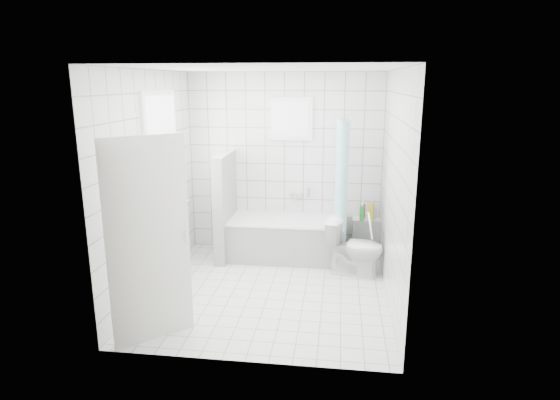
# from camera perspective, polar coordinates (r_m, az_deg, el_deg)

# --- Properties ---
(ground) EXTENTS (3.00, 3.00, 0.00)m
(ground) POSITION_cam_1_polar(r_m,az_deg,el_deg) (5.78, -1.29, -10.97)
(ground) COLOR white
(ground) RESTS_ON ground
(ceiling) EXTENTS (3.00, 3.00, 0.00)m
(ceiling) POSITION_cam_1_polar(r_m,az_deg,el_deg) (5.23, -1.45, 15.74)
(ceiling) COLOR white
(ceiling) RESTS_ON ground
(wall_back) EXTENTS (2.80, 0.02, 2.60)m
(wall_back) POSITION_cam_1_polar(r_m,az_deg,el_deg) (6.82, 0.54, 4.42)
(wall_back) COLOR white
(wall_back) RESTS_ON ground
(wall_front) EXTENTS (2.80, 0.02, 2.60)m
(wall_front) POSITION_cam_1_polar(r_m,az_deg,el_deg) (3.93, -4.67, -2.99)
(wall_front) COLOR white
(wall_front) RESTS_ON ground
(wall_left) EXTENTS (0.02, 3.00, 2.60)m
(wall_left) POSITION_cam_1_polar(r_m,az_deg,el_deg) (5.74, -15.33, 2.04)
(wall_left) COLOR white
(wall_left) RESTS_ON ground
(wall_right) EXTENTS (0.02, 3.00, 2.60)m
(wall_right) POSITION_cam_1_polar(r_m,az_deg,el_deg) (5.33, 13.67, 1.24)
(wall_right) COLOR white
(wall_right) RESTS_ON ground
(window_left) EXTENTS (0.01, 0.90, 1.40)m
(window_left) POSITION_cam_1_polar(r_m,az_deg,el_deg) (5.94, -14.02, 5.47)
(window_left) COLOR white
(window_left) RESTS_ON wall_left
(window_back) EXTENTS (0.50, 0.01, 0.50)m
(window_back) POSITION_cam_1_polar(r_m,az_deg,el_deg) (6.68, 1.37, 9.83)
(window_back) COLOR white
(window_back) RESTS_ON wall_back
(window_sill) EXTENTS (0.18, 1.02, 0.08)m
(window_sill) POSITION_cam_1_polar(r_m,az_deg,el_deg) (6.08, -13.21, -1.44)
(window_sill) COLOR white
(window_sill) RESTS_ON wall_left
(door) EXTENTS (0.61, 0.57, 2.00)m
(door) POSITION_cam_1_polar(r_m,az_deg,el_deg) (4.57, -15.68, -4.95)
(door) COLOR silver
(door) RESTS_ON ground
(bathtub) EXTENTS (1.62, 0.77, 0.58)m
(bathtub) POSITION_cam_1_polar(r_m,az_deg,el_deg) (6.70, 0.82, -4.69)
(bathtub) COLOR white
(bathtub) RESTS_ON ground
(partition_wall) EXTENTS (0.15, 0.85, 1.50)m
(partition_wall) POSITION_cam_1_polar(r_m,az_deg,el_deg) (6.67, -6.68, -0.75)
(partition_wall) COLOR white
(partition_wall) RESTS_ON ground
(tiled_ledge) EXTENTS (0.40, 0.24, 0.55)m
(tiled_ledge) POSITION_cam_1_polar(r_m,az_deg,el_deg) (6.92, 10.44, -4.44)
(tiled_ledge) COLOR white
(tiled_ledge) RESTS_ON ground
(toilet) EXTENTS (0.80, 0.56, 0.74)m
(toilet) POSITION_cam_1_polar(r_m,az_deg,el_deg) (6.19, 9.13, -5.71)
(toilet) COLOR white
(toilet) RESTS_ON ground
(curtain_rod) EXTENTS (0.02, 0.80, 0.02)m
(curtain_rod) POSITION_cam_1_polar(r_m,az_deg,el_deg) (6.29, 7.74, 9.89)
(curtain_rod) COLOR silver
(curtain_rod) RESTS_ON wall_back
(shower_curtain) EXTENTS (0.14, 0.48, 1.78)m
(shower_curtain) POSITION_cam_1_polar(r_m,az_deg,el_deg) (6.29, 7.48, 1.60)
(shower_curtain) COLOR #43C5C7
(shower_curtain) RESTS_ON curtain_rod
(tub_faucet) EXTENTS (0.18, 0.06, 0.06)m
(tub_faucet) POSITION_cam_1_polar(r_m,az_deg,el_deg) (6.85, 1.99, 0.61)
(tub_faucet) COLOR silver
(tub_faucet) RESTS_ON wall_back
(sill_bottles) EXTENTS (0.16, 0.61, 0.33)m
(sill_bottles) POSITION_cam_1_polar(r_m,az_deg,el_deg) (5.91, -13.66, 0.03)
(sill_bottles) COLOR #CD4F8B
(sill_bottles) RESTS_ON window_sill
(ledge_bottles) EXTENTS (0.20, 0.19, 0.26)m
(ledge_bottles) POSITION_cam_1_polar(r_m,az_deg,el_deg) (6.77, 10.58, -1.40)
(ledge_bottles) COLOR green
(ledge_bottles) RESTS_ON tiled_ledge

